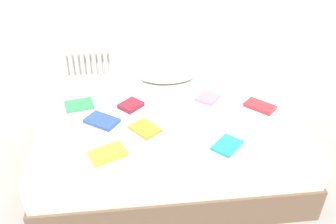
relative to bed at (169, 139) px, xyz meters
name	(u,v)px	position (x,y,z in m)	size (l,w,h in m)	color
ground_plane	(169,161)	(0.00, 0.00, -0.25)	(8.00, 8.00, 0.00)	#9E998E
bed	(169,139)	(0.00, 0.00, 0.00)	(2.00, 1.50, 0.50)	brown
radiator	(89,69)	(-0.73, 1.20, 0.09)	(0.53, 0.04, 0.47)	white
pillow	(168,75)	(0.05, 0.54, 0.31)	(0.50, 0.27, 0.11)	white
textbook_green	(79,105)	(-0.71, 0.19, 0.26)	(0.22, 0.17, 0.02)	green
textbook_yellow	(108,154)	(-0.46, -0.46, 0.27)	(0.24, 0.14, 0.04)	yellow
textbook_maroon	(131,105)	(-0.29, 0.13, 0.27)	(0.17, 0.14, 0.04)	maroon
textbook_teal	(227,145)	(0.36, -0.46, 0.26)	(0.21, 0.15, 0.02)	teal
textbook_white	(178,112)	(0.07, -0.01, 0.27)	(0.22, 0.17, 0.04)	white
textbook_blue	(102,121)	(-0.52, -0.06, 0.27)	(0.25, 0.16, 0.03)	#2847B7
textbook_orange	(145,129)	(-0.20, -0.20, 0.26)	(0.21, 0.16, 0.02)	orange
textbook_red	(260,106)	(0.74, 0.00, 0.27)	(0.23, 0.13, 0.03)	red
textbook_pink	(208,98)	(0.35, 0.18, 0.27)	(0.18, 0.16, 0.03)	pink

